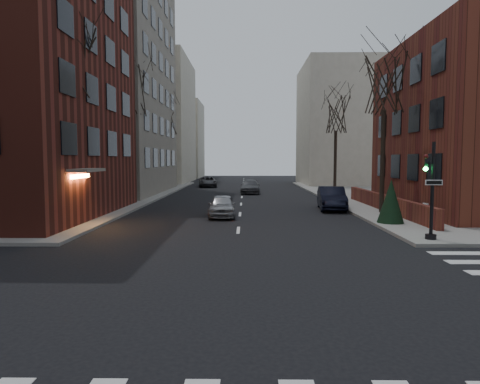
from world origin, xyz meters
The scene contains 20 objects.
ground centered at (0.00, 0.00, 0.00)m, with size 160.00×160.00×0.00m, color black.
building_left_tan centered at (-17.00, 34.00, 14.00)m, with size 18.00×18.00×28.00m, color gray.
low_wall_right centered at (9.30, 19.00, 0.65)m, with size 0.35×16.00×1.00m, color maroon.
building_distant_la centered at (-15.00, 55.00, 9.00)m, with size 14.00×16.00×18.00m, color beige.
building_distant_ra centered at (15.00, 50.00, 8.00)m, with size 14.00×14.00×16.00m, color beige.
building_distant_lb centered at (-13.00, 72.00, 7.00)m, with size 10.00×12.00×14.00m, color beige.
traffic_signal centered at (7.94, 8.99, 1.91)m, with size 0.76×0.44×4.00m.
tree_left_a centered at (-8.80, 14.00, 8.47)m, with size 4.18×4.18×10.26m.
tree_left_b centered at (-8.80, 26.00, 8.91)m, with size 4.40×4.40×10.80m.
tree_left_c centered at (-8.80, 40.00, 8.03)m, with size 3.96×3.96×9.72m.
tree_right_a centered at (8.80, 18.00, 8.03)m, with size 3.96×3.96×9.72m.
tree_right_b centered at (8.80, 32.00, 7.59)m, with size 3.74×3.74×9.18m.
streetlamp_near centered at (-8.20, 22.00, 4.24)m, with size 0.36×0.36×6.28m.
streetlamp_far centered at (-8.20, 42.00, 4.24)m, with size 0.36×0.36×6.28m.
parked_sedan centered at (6.20, 20.48, 0.78)m, with size 1.66×4.76×1.57m, color black.
car_lane_silver centered at (-1.06, 16.84, 0.66)m, with size 1.56×3.88×1.32m, color gray.
car_lane_gray centered at (0.80, 34.33, 0.68)m, with size 1.89×4.65×1.35m, color #3C3D41.
car_lane_far centered at (-4.37, 44.17, 0.63)m, with size 2.11×4.57×1.27m, color #39383D.
sandwich_board centered at (10.50, 15.31, 0.58)m, with size 0.38×0.53×0.86m, color white.
evergreen_shrub centered at (7.88, 13.58, 1.28)m, with size 1.35×1.35×2.26m, color black.
Camera 1 is at (0.37, -8.53, 3.45)m, focal length 32.00 mm.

